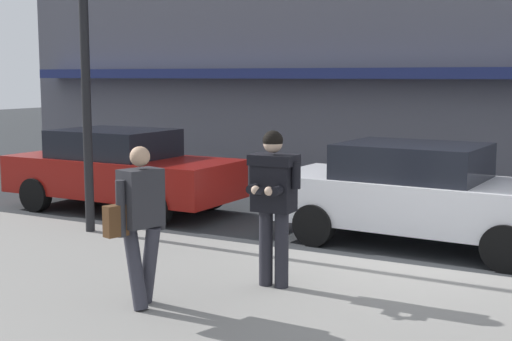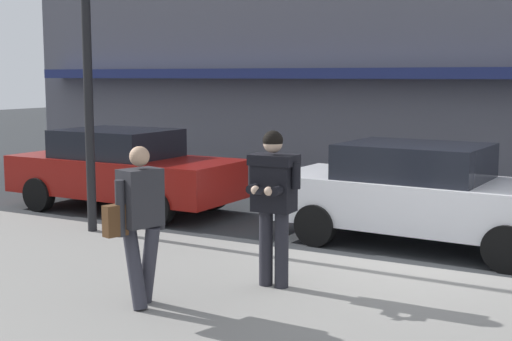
{
  "view_description": "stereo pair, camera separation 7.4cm",
  "coord_description": "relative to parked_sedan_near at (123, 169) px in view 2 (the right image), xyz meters",
  "views": [
    {
      "loc": [
        2.67,
        -8.99,
        2.55
      ],
      "look_at": [
        -1.14,
        -2.0,
        1.49
      ],
      "focal_mm": 50.0,
      "sensor_mm": 36.0,
      "label": 1
    },
    {
      "loc": [
        2.73,
        -8.95,
        2.55
      ],
      "look_at": [
        -1.14,
        -2.0,
        1.49
      ],
      "focal_mm": 50.0,
      "sensor_mm": 36.0,
      "label": 2
    }
  ],
  "objects": [
    {
      "name": "ground_plane",
      "position": [
        5.97,
        -1.51,
        -0.79
      ],
      "size": [
        80.0,
        80.0,
        0.0
      ],
      "primitive_type": "plane",
      "color": "#2B2D30"
    },
    {
      "name": "curb_paint_line",
      "position": [
        6.97,
        -1.46,
        -0.79
      ],
      "size": [
        28.0,
        0.12,
        0.01
      ],
      "primitive_type": "cube",
      "color": "silver",
      "rests_on": "ground"
    },
    {
      "name": "parked_sedan_near",
      "position": [
        0.0,
        0.0,
        0.0
      ],
      "size": [
        4.51,
        1.96,
        1.54
      ],
      "color": "maroon",
      "rests_on": "ground"
    },
    {
      "name": "parked_sedan_mid",
      "position": [
        5.77,
        -0.05,
        0.0
      ],
      "size": [
        4.58,
        2.09,
        1.54
      ],
      "color": "silver",
      "rests_on": "ground"
    },
    {
      "name": "man_texting_on_phone",
      "position": [
        5.0,
        -3.41,
        0.46
      ],
      "size": [
        0.65,
        0.59,
        1.81
      ],
      "color": "#23232B",
      "rests_on": "sidewalk"
    },
    {
      "name": "pedestrian_with_bag",
      "position": [
        4.12,
        -4.72,
        0.32
      ],
      "size": [
        0.4,
        0.7,
        1.7
      ],
      "color": "#33333D",
      "rests_on": "sidewalk"
    },
    {
      "name": "street_lamp_post",
      "position": [
        1.15,
        -2.16,
        2.35
      ],
      "size": [
        0.36,
        0.36,
        4.88
      ],
      "color": "black",
      "rests_on": "sidewalk"
    }
  ]
}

